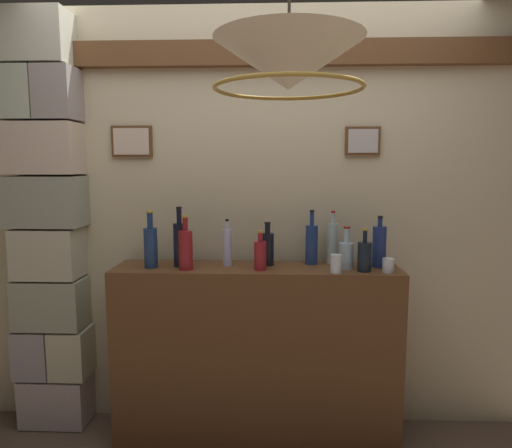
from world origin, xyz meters
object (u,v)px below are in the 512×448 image
(liquor_bottle_tequila, at_px, (180,243))
(liquor_bottle_whiskey, at_px, (312,244))
(glass_tumbler_highball, at_px, (336,264))
(liquor_bottle_bourbon, at_px, (364,256))
(liquor_bottle_rum, at_px, (346,254))
(liquor_bottle_vermouth, at_px, (379,246))
(liquor_bottle_gin, at_px, (260,255))
(liquor_bottle_sherry, at_px, (227,247))
(liquor_bottle_rye, at_px, (267,248))
(liquor_bottle_amaro, at_px, (151,246))
(glass_tumbler_rocks, at_px, (388,265))
(liquor_bottle_scotch, at_px, (332,242))
(pendant_lamp, at_px, (289,66))
(liquor_bottle_mezcal, at_px, (186,249))

(liquor_bottle_tequila, relative_size, liquor_bottle_whiskey, 1.08)
(liquor_bottle_tequila, height_order, glass_tumbler_highball, liquor_bottle_tequila)
(liquor_bottle_bourbon, distance_m, liquor_bottle_tequila, 1.02)
(liquor_bottle_rum, distance_m, liquor_bottle_vermouth, 0.20)
(liquor_bottle_gin, xyz_separation_m, liquor_bottle_sherry, (-0.19, 0.10, 0.02))
(liquor_bottle_gin, relative_size, liquor_bottle_rye, 0.87)
(liquor_bottle_amaro, xyz_separation_m, glass_tumbler_rocks, (1.29, -0.07, -0.09))
(liquor_bottle_gin, xyz_separation_m, liquor_bottle_tequila, (-0.46, 0.07, 0.05))
(liquor_bottle_scotch, height_order, glass_tumbler_highball, liquor_bottle_scotch)
(liquor_bottle_tequila, height_order, liquor_bottle_amaro, liquor_bottle_tequila)
(liquor_bottle_tequila, xyz_separation_m, liquor_bottle_whiskey, (0.75, 0.08, -0.01))
(liquor_bottle_gin, bearing_deg, liquor_bottle_tequila, 170.70)
(liquor_bottle_tequila, distance_m, pendant_lamp, 1.24)
(liquor_bottle_rum, bearing_deg, liquor_bottle_mezcal, -176.30)
(liquor_bottle_amaro, bearing_deg, liquor_bottle_rum, 0.81)
(liquor_bottle_rum, height_order, liquor_bottle_tequila, liquor_bottle_tequila)
(liquor_bottle_vermouth, xyz_separation_m, glass_tumbler_highball, (-0.26, -0.15, -0.07))
(liquor_bottle_amaro, distance_m, pendant_lamp, 1.31)
(liquor_bottle_mezcal, bearing_deg, liquor_bottle_rye, 15.89)
(glass_tumbler_rocks, height_order, pendant_lamp, pendant_lamp)
(liquor_bottle_gin, xyz_separation_m, glass_tumbler_rocks, (0.68, -0.03, -0.05))
(liquor_bottle_sherry, bearing_deg, liquor_bottle_vermouth, -0.58)
(liquor_bottle_rum, xyz_separation_m, liquor_bottle_rye, (-0.44, 0.07, 0.02))
(liquor_bottle_amaro, relative_size, liquor_bottle_rye, 1.29)
(liquor_bottle_gin, bearing_deg, glass_tumbler_highball, -8.48)
(liquor_bottle_rye, bearing_deg, liquor_bottle_whiskey, 8.35)
(pendant_lamp, bearing_deg, liquor_bottle_whiskey, 78.82)
(liquor_bottle_gin, relative_size, glass_tumbler_rocks, 2.86)
(liquor_bottle_rum, distance_m, glass_tumbler_rocks, 0.23)
(liquor_bottle_rum, distance_m, liquor_bottle_gin, 0.48)
(liquor_bottle_rum, bearing_deg, liquor_bottle_tequila, 178.54)
(liquor_bottle_amaro, relative_size, glass_tumbler_rocks, 4.22)
(liquor_bottle_rum, relative_size, liquor_bottle_whiskey, 0.75)
(liquor_bottle_amaro, bearing_deg, glass_tumbler_rocks, -3.00)
(liquor_bottle_gin, distance_m, liquor_bottle_amaro, 0.61)
(liquor_bottle_bourbon, relative_size, liquor_bottle_mezcal, 0.79)
(liquor_bottle_gin, relative_size, pendant_lamp, 0.38)
(liquor_bottle_rye, bearing_deg, liquor_bottle_gin, -107.21)
(liquor_bottle_sherry, bearing_deg, liquor_bottle_mezcal, -153.43)
(liquor_bottle_bourbon, relative_size, liquor_bottle_rye, 0.95)
(liquor_bottle_amaro, bearing_deg, liquor_bottle_rye, 7.46)
(liquor_bottle_mezcal, height_order, glass_tumbler_highball, liquor_bottle_mezcal)
(liquor_bottle_sherry, bearing_deg, glass_tumbler_rocks, -8.75)
(liquor_bottle_tequila, relative_size, liquor_bottle_amaro, 1.06)
(liquor_bottle_scotch, height_order, liquor_bottle_mezcal, liquor_bottle_scotch)
(liquor_bottle_tequila, height_order, liquor_bottle_rye, liquor_bottle_tequila)
(glass_tumbler_rocks, relative_size, pendant_lamp, 0.13)
(pendant_lamp, bearing_deg, liquor_bottle_rye, 96.35)
(liquor_bottle_amaro, relative_size, liquor_bottle_scotch, 1.04)
(glass_tumbler_highball, bearing_deg, liquor_bottle_gin, 171.52)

